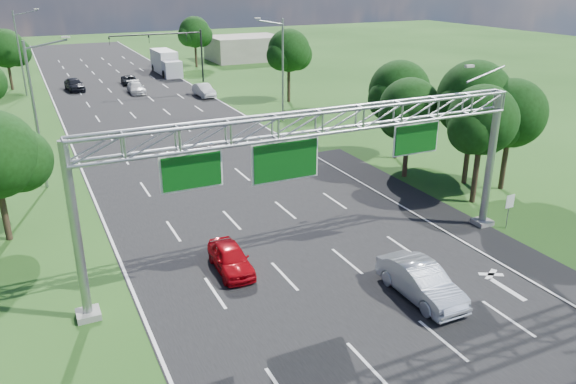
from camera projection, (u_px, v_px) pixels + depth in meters
ground at (205, 165)px, 44.01m from camera, size 220.00×220.00×0.00m
road at (205, 165)px, 44.01m from camera, size 18.00×180.00×0.02m
road_flare at (442, 216)px, 34.67m from camera, size 3.00×30.00×0.02m
sign_gantry at (320, 134)px, 26.51m from camera, size 23.50×1.00×9.56m
regulatory_sign at (510, 204)px, 32.47m from camera, size 0.60×0.08×2.10m
traffic_signal at (176, 45)px, 74.54m from camera, size 12.21×0.24×7.00m
streetlight_l_near at (37, 108)px, 37.42m from camera, size 2.97×0.22×10.16m
streetlight_l_far at (21, 49)px, 66.83m from camera, size 2.97×0.22×10.16m
streetlight_r_mid at (281, 65)px, 54.93m from camera, size 2.97×0.22×10.16m
tree_cluster_right at (453, 107)px, 38.95m from camera, size 9.91×14.60×8.68m
tree_verge_lc at (6, 50)px, 70.62m from camera, size 5.76×4.80×7.62m
tree_verge_rd at (289, 52)px, 63.59m from camera, size 5.76×4.80×8.28m
tree_verge_re at (195, 33)px, 88.14m from camera, size 5.76×4.80×7.84m
building_right at (245, 48)px, 96.63m from camera, size 12.00×9.00×4.00m
red_coupe at (231, 258)px, 28.08m from camera, size 1.79×4.08×1.37m
silver_sedan at (421, 282)px, 25.70m from camera, size 1.73×4.95×1.63m
car_queue_a at (136, 88)px, 70.11m from camera, size 1.97×4.59×1.32m
car_queue_b at (129, 80)px, 75.66m from camera, size 2.13×4.23×1.15m
car_queue_c at (74, 84)px, 71.43m from camera, size 2.39×4.91×1.61m
car_queue_d at (204, 90)px, 68.11m from camera, size 1.83×4.62×1.50m
box_truck at (166, 63)px, 83.16m from camera, size 2.73×8.94×3.37m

